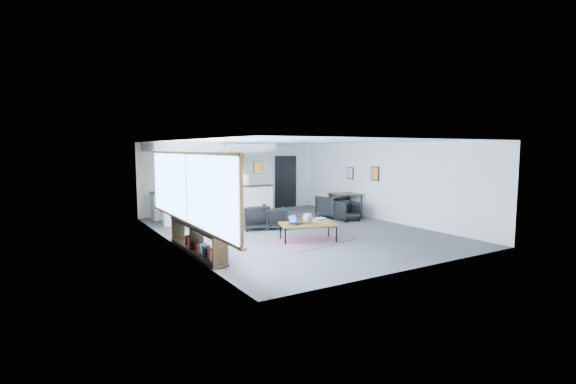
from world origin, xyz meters
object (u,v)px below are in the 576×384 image
dining_table (345,196)px  coffee_table (308,224)px  armchair_left (255,216)px  ceramic_pot (308,218)px  floor_lamp (242,181)px  armchair_right (275,217)px  dining_chair_far (331,207)px  laptop (294,221)px  book_stack (320,220)px  dining_chair_near (348,212)px  microwave (233,183)px

dining_table → coffee_table: bearing=-141.6°
armchair_left → ceramic_pot: bearing=115.5°
dining_table → floor_lamp: bearing=-179.7°
armchair_right → dining_chair_far: dining_chair_far is taller
laptop → book_stack: 0.79m
dining_chair_near → microwave: bearing=127.7°
laptop → dining_table: size_ratio=0.36×
coffee_table → book_stack: size_ratio=4.84×
coffee_table → armchair_right: bearing=106.3°
floor_lamp → microwave: floor_lamp is taller
floor_lamp → microwave: bearing=71.9°
armchair_left → armchair_right: size_ratio=1.15×
laptop → dining_table: dining_table is taller
ceramic_pot → dining_table: size_ratio=0.25×
laptop → floor_lamp: 2.75m
dining_chair_far → dining_table: bearing=163.9°
book_stack → floor_lamp: floor_lamp is taller
armchair_left → floor_lamp: bearing=-59.9°
floor_lamp → dining_table: floor_lamp is taller
armchair_left → dining_table: bearing=-158.9°
coffee_table → floor_lamp: floor_lamp is taller
dining_table → dining_chair_near: dining_table is taller
floor_lamp → laptop: bearing=-84.2°
coffee_table → microwave: bearing=106.4°
coffee_table → laptop: laptop is taller
laptop → dining_chair_far: bearing=16.9°
book_stack → ceramic_pot: bearing=-176.5°
book_stack → armchair_right: (-0.31, 1.88, -0.17)m
armchair_right → microwave: size_ratio=1.26×
ceramic_pot → dining_chair_near: size_ratio=0.44×
microwave → armchair_right: bearing=-101.7°
dining_table → laptop: bearing=-145.3°
armchair_left → microwave: bearing=-89.6°
laptop → ceramic_pot: bearing=-32.2°
armchair_right → floor_lamp: size_ratio=0.43×
armchair_left → floor_lamp: 1.14m
book_stack → armchair_left: armchair_left is taller
coffee_table → ceramic_pot: ceramic_pot is taller
armchair_left → dining_chair_far: (3.30, 0.58, -0.04)m
armchair_left → microwave: size_ratio=1.45×
armchair_left → microwave: microwave is taller
ceramic_pot → book_stack: 0.42m
book_stack → microwave: bearing=91.5°
laptop → dining_table: (3.78, 2.62, 0.19)m
microwave → ceramic_pot: bearing=-101.8°
dining_chair_far → microwave: (-2.56, 2.72, 0.75)m
dining_chair_far → dining_chair_near: bearing=78.0°
dining_chair_near → dining_chair_far: size_ratio=0.83×
ceramic_pot → microwave: size_ratio=0.48×
dining_chair_near → ceramic_pot: bearing=-145.2°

